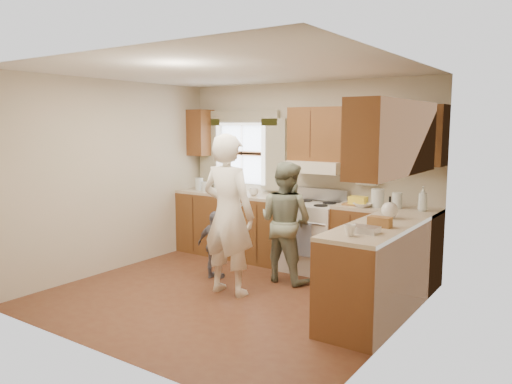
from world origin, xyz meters
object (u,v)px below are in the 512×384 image
Objects in this scene: stove at (313,236)px; child at (215,245)px; woman_right at (286,222)px; woman_left at (228,215)px.

child is at bearing -129.30° from stove.
woman_right is 0.93m from child.
woman_left reaches higher than woman_right.
woman_left is at bearing 136.98° from child.
child is (-0.76, -0.43, -0.31)m from woman_right.
child is at bearing -37.17° from woman_left.
child is (-0.83, -1.02, -0.04)m from stove.
woman_left reaches higher than child.
woman_right is at bearing -96.60° from stove.
stove is 0.72× the size of woman_right.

